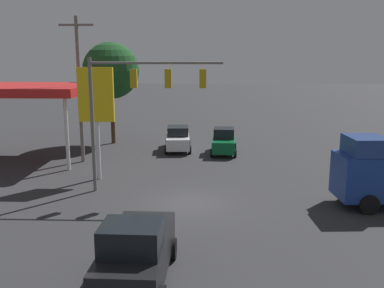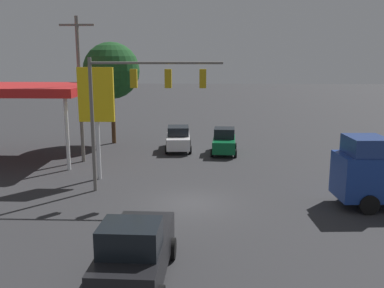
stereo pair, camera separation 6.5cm
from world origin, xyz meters
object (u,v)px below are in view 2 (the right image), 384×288
object	(u,v)px
hatchback_crossing	(224,141)
street_tree	(111,71)
price_sign	(96,100)
pickup_parked	(136,252)
utility_pole	(80,87)
sedan_waiting	(178,138)
traffic_signal_assembly	(139,93)

from	to	relation	value
hatchback_crossing	street_tree	world-z (taller)	street_tree
price_sign	pickup_parked	distance (m)	13.59
utility_pole	price_sign	distance (m)	4.98
pickup_parked	hatchback_crossing	world-z (taller)	pickup_parked
sedan_waiting	pickup_parked	bearing A→B (deg)	-3.74
traffic_signal_assembly	price_sign	size ratio (longest dim) A/B	1.09
price_sign	hatchback_crossing	world-z (taller)	price_sign
utility_pole	street_tree	xyz separation A→B (m)	(-0.75, -6.74, 0.89)
traffic_signal_assembly	price_sign	xyz separation A→B (m)	(2.95, -2.36, -0.63)
traffic_signal_assembly	utility_pole	size ratio (longest dim) A/B	0.73
sedan_waiting	price_sign	bearing A→B (deg)	-30.55
price_sign	sedan_waiting	distance (m)	10.34
utility_pole	hatchback_crossing	size ratio (longest dim) A/B	2.61
traffic_signal_assembly	street_tree	bearing A→B (deg)	-71.67
hatchback_crossing	price_sign	bearing A→B (deg)	-44.05
sedan_waiting	hatchback_crossing	xyz separation A→B (m)	(-3.66, 1.14, -0.00)
utility_pole	street_tree	world-z (taller)	utility_pole
utility_pole	sedan_waiting	size ratio (longest dim) A/B	2.25
pickup_parked	street_tree	xyz separation A→B (m)	(5.85, -23.47, 5.14)
hatchback_crossing	street_tree	size ratio (longest dim) A/B	0.45
traffic_signal_assembly	hatchback_crossing	size ratio (longest dim) A/B	1.90
pickup_parked	sedan_waiting	size ratio (longest dim) A/B	1.16
traffic_signal_assembly	price_sign	world-z (taller)	traffic_signal_assembly
traffic_signal_assembly	price_sign	distance (m)	3.83
traffic_signal_assembly	sedan_waiting	bearing A→B (deg)	-97.06
price_sign	utility_pole	bearing A→B (deg)	-62.71
street_tree	hatchback_crossing	bearing A→B (deg)	158.45
traffic_signal_assembly	pickup_parked	xyz separation A→B (m)	(-1.38, 9.97, -4.39)
utility_pole	price_sign	world-z (taller)	utility_pole
price_sign	hatchback_crossing	size ratio (longest dim) A/B	1.75
hatchback_crossing	utility_pole	bearing A→B (deg)	-70.64
traffic_signal_assembly	hatchback_crossing	world-z (taller)	traffic_signal_assembly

